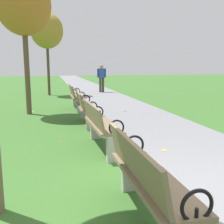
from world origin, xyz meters
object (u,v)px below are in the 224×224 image
(tree_2, at_px, (23,6))
(park_bench_2, at_px, (100,124))
(pedestrian_walking, at_px, (102,77))
(park_bench_4, at_px, (76,96))
(park_bench_1, at_px, (146,178))
(tree_3, at_px, (47,31))
(park_bench_3, at_px, (85,106))

(tree_2, bearing_deg, park_bench_2, -69.01)
(tree_2, relative_size, pedestrian_walking, 2.71)
(park_bench_4, distance_m, tree_2, 3.41)
(park_bench_1, relative_size, tree_3, 0.37)
(park_bench_4, relative_size, tree_2, 0.36)
(park_bench_1, xyz_separation_m, tree_2, (-1.61, 6.72, 2.94))
(park_bench_4, height_order, pedestrian_walking, pedestrian_walking)
(park_bench_3, distance_m, pedestrian_walking, 8.61)
(park_bench_1, bearing_deg, park_bench_2, 90.00)
(tree_3, bearing_deg, tree_2, -96.59)
(tree_2, height_order, tree_3, tree_2)
(pedestrian_walking, bearing_deg, tree_3, -165.77)
(park_bench_1, xyz_separation_m, tree_3, (-0.96, 12.39, 2.89))
(park_bench_2, bearing_deg, pedestrian_walking, 78.88)
(park_bench_3, bearing_deg, tree_2, 130.35)
(park_bench_4, bearing_deg, tree_2, -158.95)
(park_bench_4, relative_size, pedestrian_walking, 0.99)
(park_bench_1, height_order, pedestrian_walking, pedestrian_walking)
(park_bench_2, bearing_deg, tree_2, 110.99)
(park_bench_2, bearing_deg, tree_3, 95.56)
(park_bench_1, distance_m, park_bench_2, 2.52)
(tree_3, height_order, pedestrian_walking, tree_3)
(park_bench_2, bearing_deg, park_bench_1, -90.00)
(park_bench_3, height_order, park_bench_4, same)
(park_bench_4, bearing_deg, park_bench_3, -90.00)
(park_bench_1, bearing_deg, park_bench_3, 90.00)
(park_bench_1, height_order, park_bench_3, same)
(tree_3, bearing_deg, park_bench_2, -84.44)
(tree_3, relative_size, pedestrian_walking, 2.67)
(tree_3, bearing_deg, pedestrian_walking, 14.23)
(park_bench_1, relative_size, pedestrian_walking, 0.99)
(park_bench_3, distance_m, tree_3, 8.15)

